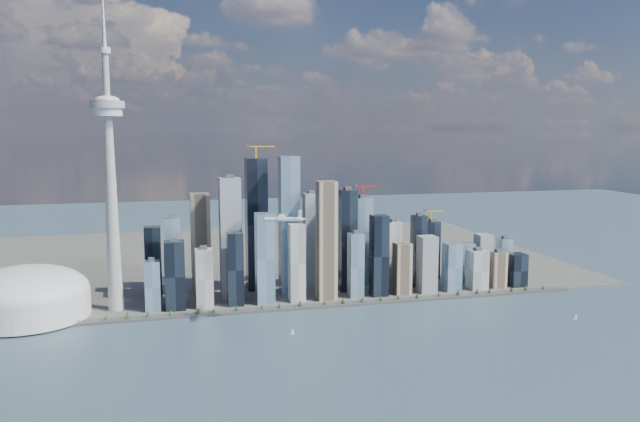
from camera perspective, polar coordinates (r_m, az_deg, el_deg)
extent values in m
plane|color=#2D424F|center=(881.11, 0.79, -13.44)|extent=(4000.00, 4000.00, 0.00)
cube|color=#383838|center=(1111.36, -2.55, -8.84)|extent=(1100.00, 22.00, 4.00)
cube|color=#4C4C47|center=(1542.24, -5.89, -4.23)|extent=(1400.00, 900.00, 3.00)
cylinder|color=#3F2D1E|center=(1104.87, -23.07, -9.38)|extent=(1.00, 1.00, 2.40)
cone|color=#1C4819|center=(1103.86, -23.08, -9.20)|extent=(7.20, 7.20, 8.00)
cylinder|color=#3F2D1E|center=(1094.17, -18.53, -9.33)|extent=(1.00, 1.00, 2.40)
cone|color=#1C4819|center=(1093.15, -18.54, -9.15)|extent=(7.20, 7.20, 8.00)
cylinder|color=#3F2D1E|center=(1090.27, -13.93, -9.21)|extent=(1.00, 1.00, 2.40)
cone|color=#1C4819|center=(1089.25, -13.93, -9.03)|extent=(7.20, 7.20, 8.00)
cylinder|color=#3F2D1E|center=(1093.25, -9.32, -9.04)|extent=(1.00, 1.00, 2.40)
cone|color=#1C4819|center=(1092.23, -9.33, -8.86)|extent=(7.20, 7.20, 8.00)
cylinder|color=#3F2D1E|center=(1103.06, -4.78, -8.82)|extent=(1.00, 1.00, 2.40)
cone|color=#1C4819|center=(1102.05, -4.78, -8.64)|extent=(7.20, 7.20, 8.00)
cylinder|color=#3F2D1E|center=(1119.50, -0.35, -8.54)|extent=(1.00, 1.00, 2.40)
cone|color=#1C4819|center=(1118.51, -0.35, -8.37)|extent=(7.20, 7.20, 8.00)
cylinder|color=#3F2D1E|center=(1142.31, 3.92, -8.23)|extent=(1.00, 1.00, 2.40)
cone|color=#1C4819|center=(1141.33, 3.92, -8.06)|extent=(7.20, 7.20, 8.00)
cylinder|color=#3F2D1E|center=(1171.09, 8.00, -7.89)|extent=(1.00, 1.00, 2.40)
cone|color=#1C4819|center=(1170.14, 8.00, -7.72)|extent=(7.20, 7.20, 8.00)
cylinder|color=#3F2D1E|center=(1205.44, 11.85, -7.53)|extent=(1.00, 1.00, 2.40)
cone|color=#1C4819|center=(1204.52, 11.86, -7.37)|extent=(7.20, 7.20, 8.00)
cylinder|color=#3F2D1E|center=(1244.88, 15.47, -7.16)|extent=(1.00, 1.00, 2.40)
cone|color=#1C4819|center=(1243.99, 15.48, -7.00)|extent=(7.20, 7.20, 8.00)
cylinder|color=#3F2D1E|center=(1288.95, 18.85, -6.79)|extent=(1.00, 1.00, 2.40)
cone|color=#1C4819|center=(1288.09, 18.86, -6.64)|extent=(7.20, 7.20, 8.00)
cube|color=black|center=(1114.19, -13.17, -5.75)|extent=(34.00, 34.00, 120.01)
cube|color=#698B9F|center=(1159.49, -13.23, -4.40)|extent=(30.00, 30.00, 152.74)
cube|color=#B3B3AF|center=(1117.68, -10.58, -6.07)|extent=(30.00, 30.00, 103.65)
cube|color=tan|center=(1211.29, -10.94, -2.91)|extent=(36.00, 36.00, 190.93)
cube|color=gray|center=(1158.54, -8.09, -2.50)|extent=(38.00, 38.00, 223.66)
cube|color=black|center=(1118.93, -7.77, -5.28)|extent=(28.00, 28.00, 130.92)
cube|color=#698B9F|center=(1122.47, -4.99, -4.34)|extent=(32.00, 32.00, 163.65)
cube|color=black|center=(1216.37, -5.79, -1.20)|extent=(40.00, 40.00, 256.39)
cube|color=#698B9F|center=(1171.54, -2.75, -1.37)|extent=(36.00, 36.00, 261.84)
cube|color=#B3B3AF|center=(1134.43, -2.23, -4.75)|extent=(28.00, 28.00, 141.83)
cube|color=tan|center=(1139.20, 0.47, -2.74)|extent=(34.00, 34.00, 218.20)
cube|color=gray|center=(1242.42, -0.74, -2.64)|extent=(30.00, 30.00, 185.47)
cube|color=black|center=(1203.03, 2.41, -2.72)|extent=(32.00, 32.00, 196.38)
cube|color=#698B9F|center=(1163.67, 3.10, -4.99)|extent=(26.00, 26.00, 120.01)
cube|color=black|center=(1175.67, 5.44, -4.07)|extent=(30.00, 30.00, 152.74)
cube|color=#698B9F|center=(1271.24, 3.87, -2.67)|extent=(34.00, 34.00, 174.56)
cube|color=#B3B3AF|center=(1240.80, 6.85, -3.99)|extent=(28.00, 28.00, 130.92)
cube|color=tan|center=(1198.72, 7.69, -5.21)|extent=(30.00, 30.00, 98.19)
cube|color=gray|center=(1216.62, 9.89, -4.80)|extent=(32.00, 32.00, 109.10)
cube|color=black|center=(1258.17, 8.99, -3.61)|extent=(26.00, 26.00, 141.83)
cube|color=#698B9F|center=(1239.17, 12.01, -5.02)|extent=(30.00, 30.00, 92.74)
cube|color=black|center=(1329.42, 10.04, -3.51)|extent=(28.00, 28.00, 120.01)
cube|color=#698B9F|center=(1305.98, 13.02, -4.65)|extent=(30.00, 30.00, 81.83)
cube|color=#B3B3AF|center=(1263.36, 14.04, -5.22)|extent=(34.00, 34.00, 76.37)
cube|color=tan|center=(1285.43, 15.82, -5.19)|extent=(28.00, 28.00, 70.92)
cube|color=gray|center=(1325.13, 14.76, -4.17)|extent=(30.00, 30.00, 98.19)
cube|color=black|center=(1308.68, 17.53, -5.15)|extent=(32.00, 32.00, 65.46)
cube|color=#698B9F|center=(1348.21, 16.44, -4.26)|extent=(26.00, 26.00, 87.28)
cube|color=black|center=(1215.86, -15.15, -4.44)|extent=(30.00, 30.00, 130.92)
cube|color=#698B9F|center=(1118.34, -15.21, -6.63)|extent=(26.00, 26.00, 87.28)
cube|color=gold|center=(1203.14, -5.88, 5.36)|extent=(3.00, 3.00, 22.00)
cube|color=gold|center=(1203.98, -5.50, 5.89)|extent=(55.00, 2.20, 2.20)
cube|color=#383838|center=(1200.49, -6.68, 5.97)|extent=(6.00, 4.00, 4.00)
cube|color=red|center=(1257.53, 3.91, 1.74)|extent=(3.00, 3.00, 22.00)
cube|color=red|center=(1258.70, 4.23, 2.25)|extent=(48.00, 2.20, 2.20)
cube|color=#383838|center=(1251.93, 3.29, 2.32)|extent=(6.00, 4.00, 4.00)
cube|color=gold|center=(1317.77, 10.11, -0.48)|extent=(3.00, 3.00, 22.00)
cube|color=gold|center=(1319.06, 10.39, 0.00)|extent=(45.00, 2.20, 2.20)
cube|color=#383838|center=(1310.60, 9.58, 0.06)|extent=(6.00, 4.00, 4.00)
cone|color=gray|center=(1117.82, -18.49, -0.17)|extent=(26.00, 26.00, 340.00)
cylinder|color=silver|center=(1109.00, -18.86, 8.57)|extent=(48.00, 48.00, 14.00)
cylinder|color=gray|center=(1109.36, -18.88, 9.19)|extent=(56.00, 56.00, 12.00)
ellipsoid|color=silver|center=(1109.67, -18.90, 9.60)|extent=(40.00, 40.00, 14.00)
cylinder|color=gray|center=(1112.09, -18.99, 11.66)|extent=(11.00, 11.00, 80.00)
cylinder|color=silver|center=(1115.94, -19.08, 13.71)|extent=(18.00, 18.00, 10.00)
cone|color=silver|center=(1124.03, -19.21, 16.64)|extent=(7.00, 7.00, 105.00)
cylinder|color=silver|center=(1155.96, -25.21, -7.74)|extent=(200.00, 200.00, 44.00)
ellipsoid|color=silver|center=(1150.63, -25.27, -6.68)|extent=(200.00, 200.00, 84.00)
cylinder|color=white|center=(980.34, -3.42, -0.76)|extent=(56.78, 18.94, 6.97)
cone|color=white|center=(981.69, -5.14, -0.77)|extent=(8.94, 8.44, 6.97)
cone|color=white|center=(979.86, -1.64, -0.76)|extent=(12.13, 9.14, 6.97)
cube|color=white|center=(979.88, -3.55, -0.55)|extent=(21.57, 61.41, 1.09)
cylinder|color=white|center=(968.28, -3.58, -0.75)|extent=(12.54, 6.39, 3.92)
cylinder|color=white|center=(991.97, -3.53, -0.55)|extent=(12.54, 6.39, 3.92)
cylinder|color=#3F3F3F|center=(968.53, -3.96, -0.75)|extent=(2.19, 8.58, 8.71)
cylinder|color=#3F3F3F|center=(992.21, -3.91, -0.55)|extent=(2.19, 8.58, 8.71)
cube|color=white|center=(978.88, -1.84, -0.35)|extent=(6.14, 2.16, 11.97)
cube|color=white|center=(978.06, -1.84, 0.00)|extent=(8.88, 20.17, 0.76)
cube|color=white|center=(981.66, -2.59, -11.18)|extent=(6.93, 2.88, 0.90)
cylinder|color=#999999|center=(980.02, -2.60, -10.90)|extent=(0.27, 0.27, 10.08)
cube|color=white|center=(1136.80, 22.29, -9.12)|extent=(6.75, 3.26, 0.86)
cylinder|color=#999999|center=(1135.43, 22.31, -8.88)|extent=(0.26, 0.26, 9.72)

